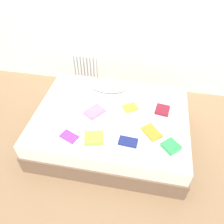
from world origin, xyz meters
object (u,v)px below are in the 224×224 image
radiator (84,67)px  textbook_green (171,146)px  bed (111,127)px  textbook_white (47,132)px  textbook_yellow (130,108)px  pillow (108,85)px  textbook_pink (94,112)px  textbook_navy (128,142)px  textbook_purple (69,137)px  textbook_lime (94,138)px  textbook_maroon (162,110)px  textbook_orange (152,132)px

radiator → textbook_green: 2.19m
bed → textbook_white: 0.88m
textbook_yellow → textbook_green: textbook_green is taller
radiator → pillow: pillow is taller
textbook_yellow → textbook_pink: 0.47m
textbook_navy → textbook_purple: textbook_navy is taller
textbook_lime → textbook_green: size_ratio=1.24×
textbook_white → textbook_purple: size_ratio=1.18×
textbook_lime → textbook_purple: textbook_lime is taller
textbook_green → textbook_navy: bearing=-131.9°
textbook_yellow → pillow: bearing=102.2°
textbook_lime → textbook_maroon: bearing=24.9°
radiator → textbook_green: radiator is taller
bed → textbook_green: 0.90m
textbook_pink → textbook_purple: textbook_pink is taller
bed → textbook_yellow: textbook_yellow is taller
textbook_green → textbook_purple: 1.16m
textbook_lime → textbook_green: (0.87, 0.04, 0.00)m
bed → textbook_pink: 0.35m
pillow → textbook_navy: bearing=-66.1°
bed → textbook_maroon: bearing=14.2°
bed → textbook_purple: 0.68m
pillow → textbook_yellow: bearing=-45.4°
textbook_maroon → textbook_pink: size_ratio=0.73×
textbook_white → textbook_maroon: bearing=13.7°
radiator → textbook_yellow: size_ratio=2.70×
bed → pillow: 0.61m
pillow → textbook_orange: size_ratio=2.29×
pillow → textbook_purple: (-0.27, -0.99, -0.05)m
textbook_yellow → textbook_lime: size_ratio=0.83×
textbook_pink → textbook_green: textbook_green is taller
radiator → textbook_lime: size_ratio=2.23×
textbook_yellow → textbook_maroon: bearing=-28.8°
textbook_white → textbook_yellow: textbook_white is taller
textbook_white → textbook_purple: textbook_white is taller
textbook_yellow → textbook_lime: (-0.34, -0.59, 0.00)m
textbook_yellow → textbook_purple: 0.88m
bed → textbook_navy: size_ratio=9.33×
textbook_yellow → textbook_lime: 0.68m
textbook_pink → textbook_navy: 0.63m
pillow → textbook_white: 1.12m
bed → textbook_white: size_ratio=8.63×
textbook_orange → textbook_green: (0.22, -0.18, 0.01)m
textbook_maroon → textbook_lime: textbook_maroon is taller
textbook_maroon → textbook_pink: textbook_maroon is taller
pillow → textbook_maroon: pillow is taller
radiator → textbook_pink: (0.50, -1.23, 0.16)m
textbook_navy → textbook_green: textbook_green is taller
bed → textbook_lime: 0.54m
bed → pillow: (-0.14, 0.51, 0.31)m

